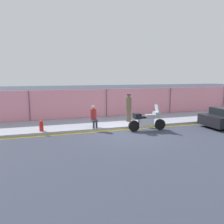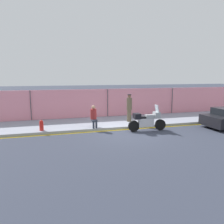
{
  "view_description": "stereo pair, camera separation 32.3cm",
  "coord_description": "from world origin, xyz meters",
  "views": [
    {
      "loc": [
        -4.32,
        -11.06,
        3.19
      ],
      "look_at": [
        -0.57,
        1.2,
        1.04
      ],
      "focal_mm": 35.0,
      "sensor_mm": 36.0,
      "label": 1
    },
    {
      "loc": [
        -4.01,
        -11.15,
        3.19
      ],
      "look_at": [
        -0.57,
        1.2,
        1.04
      ],
      "focal_mm": 35.0,
      "sensor_mm": 36.0,
      "label": 2
    }
  ],
  "objects": [
    {
      "name": "curb_paint_stripe",
      "position": [
        0.0,
        0.83,
        0.0
      ],
      "size": [
        40.1,
        0.18,
        0.01
      ],
      "color": "gold",
      "rests_on": "ground_plane"
    },
    {
      "name": "storefront_fence",
      "position": [
        -0.0,
        4.57,
        1.1
      ],
      "size": [
        38.1,
        0.17,
        2.2
      ],
      "color": "pink",
      "rests_on": "ground_plane"
    },
    {
      "name": "person_seated_on_curb",
      "position": [
        -1.65,
        1.37,
        0.87
      ],
      "size": [
        0.36,
        0.66,
        1.29
      ],
      "color": "#2D3342",
      "rests_on": "sidewalk"
    },
    {
      "name": "motorcycle",
      "position": [
        1.26,
        0.24,
        0.61
      ],
      "size": [
        2.28,
        0.57,
        1.51
      ],
      "rotation": [
        0.0,
        0.0,
        -0.05
      ],
      "color": "black",
      "rests_on": "ground_plane"
    },
    {
      "name": "sidewalk",
      "position": [
        0.0,
        2.7,
        0.08
      ],
      "size": [
        40.1,
        3.57,
        0.16
      ],
      "color": "#8E93A3",
      "rests_on": "ground_plane"
    },
    {
      "name": "fire_hydrant",
      "position": [
        -4.63,
        1.33,
        0.45
      ],
      "size": [
        0.22,
        0.28,
        0.59
      ],
      "color": "red",
      "rests_on": "sidewalk"
    },
    {
      "name": "ground_plane",
      "position": [
        0.0,
        0.0,
        0.0
      ],
      "size": [
        120.0,
        120.0,
        0.0
      ],
      "primitive_type": "plane",
      "color": "#333847"
    },
    {
      "name": "officer_standing",
      "position": [
        0.92,
        2.32,
        1.09
      ],
      "size": [
        0.35,
        0.35,
        1.81
      ],
      "color": "brown",
      "rests_on": "sidewalk"
    }
  ]
}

